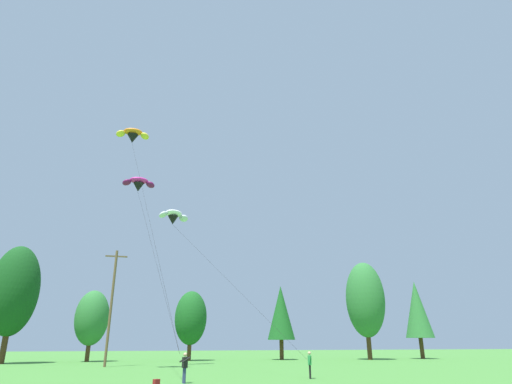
# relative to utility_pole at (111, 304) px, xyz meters

# --- Properties ---
(treeline_tree_b) EXTENTS (5.32, 5.32, 13.03)m
(treeline_tree_b) POSITION_rel_utility_pole_xyz_m (-11.45, 8.93, 1.96)
(treeline_tree_b) COLOR #472D19
(treeline_tree_b) RESTS_ON ground_plane
(treeline_tree_c) EXTENTS (4.07, 4.07, 8.42)m
(treeline_tree_c) POSITION_rel_utility_pole_xyz_m (-2.97, 12.03, -0.83)
(treeline_tree_c) COLOR #472D19
(treeline_tree_c) RESTS_ON ground_plane
(treeline_tree_d) EXTENTS (4.14, 4.14, 8.67)m
(treeline_tree_d) POSITION_rel_utility_pole_xyz_m (9.26, 12.06, -0.68)
(treeline_tree_d) COLOR #472D19
(treeline_tree_d) RESTS_ON ground_plane
(treeline_tree_e) EXTENTS (3.75, 3.75, 9.75)m
(treeline_tree_e) POSITION_rel_utility_pole_xyz_m (21.70, 12.19, 0.18)
(treeline_tree_e) COLOR #472D19
(treeline_tree_e) RESTS_ON ground_plane
(treeline_tree_f) EXTENTS (5.31, 5.31, 13.01)m
(treeline_tree_f) POSITION_rel_utility_pole_xyz_m (33.15, 9.15, 1.95)
(treeline_tree_f) COLOR #472D19
(treeline_tree_f) RESTS_ON ground_plane
(treeline_tree_g) EXTENTS (3.98, 3.98, 10.81)m
(treeline_tree_g) POSITION_rel_utility_pole_xyz_m (42.16, 10.56, 0.85)
(treeline_tree_g) COLOR #472D19
(treeline_tree_g) RESTS_ON ground_plane
(utility_pole) EXTENTS (2.20, 0.26, 11.31)m
(utility_pole) POSITION_rel_utility_pole_xyz_m (0.00, 0.00, 0.00)
(utility_pole) COLOR brown
(utility_pole) RESTS_ON ground_plane
(kite_flyer_near) EXTENTS (0.65, 0.68, 1.69)m
(kite_flyer_near) POSITION_rel_utility_pole_xyz_m (5.88, -18.96, -4.93)
(kite_flyer_near) COLOR navy
(kite_flyer_near) RESTS_ON ground_plane
(kite_flyer_mid) EXTENTS (0.38, 0.60, 1.69)m
(kite_flyer_mid) POSITION_rel_utility_pole_xyz_m (14.25, -17.71, -4.94)
(kite_flyer_mid) COLOR black
(kite_flyer_mid) RESTS_ON ground_plane
(parafoil_kite_high_orange) EXTENTS (6.42, 12.26, 20.38)m
(parafoil_kite_high_orange) POSITION_rel_utility_pole_xyz_m (0.80, -7.38, 15.32)
(parafoil_kite_high_orange) COLOR orange
(parafoil_kite_mid_white) EXTENTS (10.32, 18.53, 14.99)m
(parafoil_kite_mid_white) POSITION_rel_utility_pole_xyz_m (5.55, -0.30, 9.41)
(parafoil_kite_mid_white) COLOR white
(parafoil_kite_far_magenta) EXTENTS (5.47, 14.31, 16.16)m
(parafoil_kite_far_magenta) POSITION_rel_utility_pole_xyz_m (1.72, -5.34, 11.08)
(parafoil_kite_far_magenta) COLOR #D12893
(backpack) EXTENTS (0.40, 0.38, 0.40)m
(backpack) POSITION_rel_utility_pole_xyz_m (4.24, -20.82, -5.73)
(backpack) COLOR maroon
(backpack) RESTS_ON ground_plane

